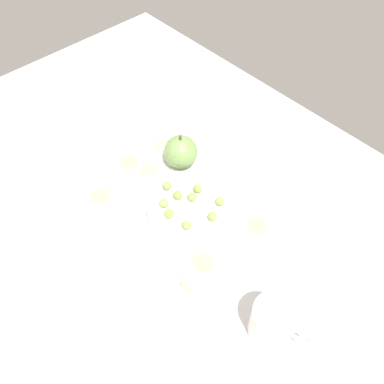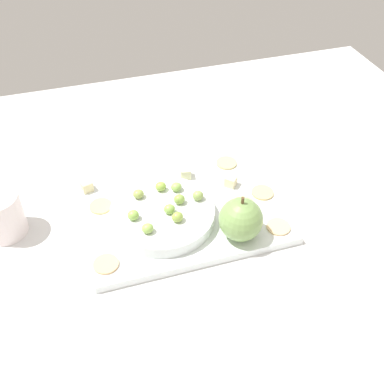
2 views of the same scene
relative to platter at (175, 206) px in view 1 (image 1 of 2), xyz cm
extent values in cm
cube|color=silver|center=(-3.04, 3.89, -2.80)|extent=(142.26, 101.12, 4.09)
cube|color=white|center=(0.00, 0.00, 0.00)|extent=(35.81, 25.49, 1.52)
cylinder|color=white|center=(-4.07, -1.22, 1.92)|extent=(18.52, 18.52, 2.32)
sphere|color=#7AA056|center=(7.64, -8.73, 4.51)|extent=(7.51, 7.51, 7.51)
cylinder|color=brown|center=(7.64, -8.73, 8.87)|extent=(0.50, 0.50, 1.20)
cube|color=beige|center=(3.15, 8.84, 1.76)|extent=(2.33, 2.33, 2.00)
cube|color=beige|center=(10.75, 3.67, 1.76)|extent=(2.83, 2.83, 2.00)
cube|color=beige|center=(-15.95, 10.58, 1.76)|extent=(2.47, 2.47, 2.00)
cylinder|color=#DDBF80|center=(15.73, -0.09, 0.96)|extent=(4.18, 4.18, 0.40)
cylinder|color=#E0B582|center=(-15.46, -8.63, 0.96)|extent=(4.18, 4.18, 0.40)
cylinder|color=#D4C383|center=(12.29, 10.39, 0.96)|extent=(4.18, 4.18, 0.40)
cylinder|color=#D8BA8C|center=(11.05, -2.02, 0.96)|extent=(4.18, 4.18, 0.40)
cylinder|color=#D7C27E|center=(-14.18, 5.16, 0.96)|extent=(4.18, 4.18, 0.40)
cylinder|color=#E2BE8C|center=(14.81, -9.17, 0.96)|extent=(4.18, 4.18, 0.40)
ellipsoid|color=#99AE55|center=(-7.35, 3.16, 3.90)|extent=(1.99, 1.80, 1.64)
ellipsoid|color=#96C157|center=(-7.68, -5.66, 3.95)|extent=(1.99, 1.80, 1.74)
ellipsoid|color=#8DBA52|center=(-3.09, -2.27, 3.94)|extent=(1.99, 1.80, 1.72)
ellipsoid|color=#92AC5A|center=(2.72, -0.45, 3.99)|extent=(1.99, 1.80, 1.81)
ellipsoid|color=#94BD5B|center=(-0.32, 3.00, 3.91)|extent=(1.99, 1.80, 1.66)
ellipsoid|color=#8BB14B|center=(-0.72, -0.40, 3.98)|extent=(1.99, 1.80, 1.81)
ellipsoid|color=#95B34B|center=(-2.25, -4.59, 4.01)|extent=(1.99, 1.80, 1.86)
ellipsoid|color=#92C253|center=(-9.34, -1.93, 3.99)|extent=(1.99, 1.80, 1.81)
ellipsoid|color=#97BD4A|center=(-3.48, 3.48, 3.97)|extent=(1.99, 1.80, 1.77)
cylinder|color=white|center=(-31.08, 5.45, 3.37)|extent=(7.52, 7.52, 8.25)
torus|color=white|center=(-35.67, 3.58, 3.37)|extent=(4.01, 2.26, 4.00)
camera|label=1|loc=(-41.29, 33.08, 70.83)|focal=38.96mm
camera|label=2|loc=(-16.15, -58.60, 59.99)|focal=43.47mm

